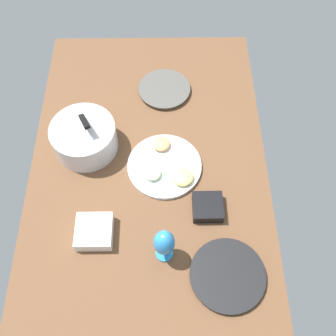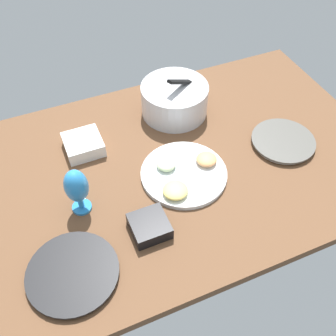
# 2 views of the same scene
# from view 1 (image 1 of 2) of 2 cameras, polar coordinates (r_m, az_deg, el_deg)

# --- Properties ---
(ground_plane) EXTENTS (1.60, 1.04, 0.04)m
(ground_plane) POSITION_cam_1_polar(r_m,az_deg,el_deg) (1.76, -2.78, 0.39)
(ground_plane) COLOR brown
(dinner_plate_left) EXTENTS (0.29, 0.29, 0.02)m
(dinner_plate_left) POSITION_cam_1_polar(r_m,az_deg,el_deg) (1.55, 8.63, -15.13)
(dinner_plate_left) COLOR #4C4C51
(dinner_plate_left) RESTS_ON ground_plane
(dinner_plate_right) EXTENTS (0.26, 0.26, 0.02)m
(dinner_plate_right) POSITION_cam_1_polar(r_m,az_deg,el_deg) (1.98, -0.53, 11.33)
(dinner_plate_right) COLOR silver
(dinner_plate_right) RESTS_ON ground_plane
(mixing_bowl) EXTENTS (0.29, 0.28, 0.20)m
(mixing_bowl) POSITION_cam_1_polar(r_m,az_deg,el_deg) (1.77, -12.05, 4.44)
(mixing_bowl) COLOR silver
(mixing_bowl) RESTS_ON ground_plane
(fruit_platter) EXTENTS (0.32, 0.32, 0.05)m
(fruit_platter) POSITION_cam_1_polar(r_m,az_deg,el_deg) (1.72, -0.41, 0.32)
(fruit_platter) COLOR silver
(fruit_platter) RESTS_ON ground_plane
(hurricane_glass_blue) EXTENTS (0.08, 0.08, 0.19)m
(hurricane_glass_blue) POSITION_cam_1_polar(r_m,az_deg,el_deg) (1.46, -0.56, -10.87)
(hurricane_glass_blue) COLOR #2D87D1
(hurricane_glass_blue) RESTS_ON ground_plane
(square_bowl_black) EXTENTS (0.12, 0.12, 0.05)m
(square_bowl_black) POSITION_cam_1_polar(r_m,az_deg,el_deg) (1.62, 5.78, -5.60)
(square_bowl_black) COLOR black
(square_bowl_black) RESTS_ON ground_plane
(square_bowl_white) EXTENTS (0.14, 0.14, 0.06)m
(square_bowl_white) POSITION_cam_1_polar(r_m,az_deg,el_deg) (1.59, -10.66, -9.01)
(square_bowl_white) COLOR white
(square_bowl_white) RESTS_ON ground_plane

